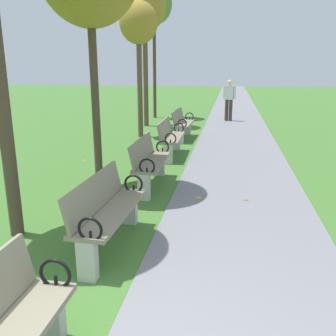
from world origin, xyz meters
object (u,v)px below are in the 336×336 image
Objects in this scene: park_bench_4 at (170,137)px; park_bench_5 at (182,123)px; park_bench_3 at (150,161)px; pedestrian_walking at (229,98)px; tree_5 at (154,5)px; tree_4 at (145,9)px; tree_3 at (139,26)px; park_bench_2 at (107,210)px.

park_bench_4 and park_bench_5 have the same top height.
pedestrian_walking is (1.36, 8.76, 0.44)m from park_bench_3.
park_bench_4 is (0.00, 2.41, 0.00)m from park_bench_3.
park_bench_3 is 1.00× the size of park_bench_4.
pedestrian_walking is (1.36, 6.35, 0.44)m from park_bench_4.
tree_4 is at bearing -86.61° from tree_5.
tree_3 is at bearing -125.20° from pedestrian_walking.
tree_5 reaches higher than park_bench_5.
park_bench_4 is at bearing 90.00° from park_bench_3.
park_bench_2 is 1.00× the size of park_bench_5.
tree_5 reaches higher than tree_3.
tree_5 reaches higher than park_bench_3.
pedestrian_walking is (1.36, 11.22, 0.44)m from park_bench_2.
park_bench_2 is 2.45m from park_bench_3.
tree_5 is (-1.79, 9.35, 4.04)m from park_bench_3.
park_bench_5 is at bearing -108.57° from pedestrian_walking.
park_bench_2 is 7.17m from park_bench_5.
tree_3 is 0.75× the size of tree_5.
pedestrian_walking reaches higher than park_bench_5.
park_bench_2 is at bearing -80.13° from tree_4.
tree_5 is (-0.43, 4.43, 1.20)m from tree_3.
tree_3 is at bearing 171.75° from park_bench_5.
tree_5 is at bearing 98.62° from park_bench_2.
park_bench_5 is 0.33× the size of tree_4.
tree_5 is at bearing 169.50° from pedestrian_walking.
tree_3 is at bearing 118.50° from park_bench_4.
tree_4 is 4.68m from pedestrian_walking.
park_bench_2 is at bearing -90.00° from park_bench_4.
park_bench_4 is at bearing -90.00° from park_bench_5.
tree_4 reaches higher than pedestrian_walking.
park_bench_4 is 1.00× the size of park_bench_5.
pedestrian_walking reaches higher than park_bench_2.
park_bench_3 is 0.40× the size of tree_3.
pedestrian_walking is at bearing 29.76° from tree_4.
park_bench_2 is 1.00× the size of pedestrian_walking.
park_bench_2 is at bearing -90.00° from park_bench_3.
tree_4 reaches higher than park_bench_2.
park_bench_2 is 0.40× the size of tree_3.
park_bench_4 is 0.30× the size of tree_5.
park_bench_5 is 6.40m from tree_5.
tree_4 is at bearing 103.20° from park_bench_3.
tree_3 is (-1.36, 0.20, 2.83)m from park_bench_5.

